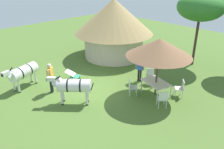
# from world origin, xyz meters

# --- Properties ---
(ground_plane) EXTENTS (36.00, 36.00, 0.00)m
(ground_plane) POSITION_xyz_m (0.00, 0.00, 0.00)
(ground_plane) COLOR #4D6D2D
(thatched_hut) EXTENTS (5.76, 5.76, 4.28)m
(thatched_hut) POSITION_xyz_m (-2.92, 4.74, 2.41)
(thatched_hut) COLOR beige
(thatched_hut) RESTS_ON ground_plane
(shade_umbrella) EXTENTS (3.29, 3.29, 3.08)m
(shade_umbrella) POSITION_xyz_m (2.90, 2.15, 2.63)
(shade_umbrella) COLOR brown
(shade_umbrella) RESTS_ON ground_plane
(patio_dining_table) EXTENTS (1.70, 1.34, 0.74)m
(patio_dining_table) POSITION_xyz_m (2.90, 2.15, 0.67)
(patio_dining_table) COLOR silver
(patio_dining_table) RESTS_ON ground_plane
(patio_chair_near_lawn) EXTENTS (0.61, 0.61, 0.90)m
(patio_chair_near_lawn) POSITION_xyz_m (2.03, 1.21, 0.52)
(patio_chair_near_lawn) COLOR white
(patio_chair_near_lawn) RESTS_ON ground_plane
(patio_chair_near_hut) EXTENTS (0.60, 0.61, 0.90)m
(patio_chair_near_hut) POSITION_xyz_m (3.89, 1.33, 0.52)
(patio_chair_near_hut) COLOR silver
(patio_chair_near_hut) RESTS_ON ground_plane
(patio_chair_west_end) EXTENTS (0.60, 0.61, 0.90)m
(patio_chair_west_end) POSITION_xyz_m (3.91, 2.95, 0.52)
(patio_chair_west_end) COLOR white
(patio_chair_west_end) RESTS_ON ground_plane
(patio_chair_east_end) EXTENTS (0.60, 0.61, 0.90)m
(patio_chair_east_end) POSITION_xyz_m (1.92, 2.98, 0.52)
(patio_chair_east_end) COLOR silver
(patio_chair_east_end) RESTS_ON ground_plane
(guest_beside_umbrella) EXTENTS (0.55, 0.28, 1.54)m
(guest_beside_umbrella) POSITION_xyz_m (1.28, 2.77, 0.93)
(guest_beside_umbrella) COLOR black
(guest_beside_umbrella) RESTS_ON ground_plane
(standing_watcher) EXTENTS (0.45, 0.48, 1.67)m
(standing_watcher) POSITION_xyz_m (-1.16, -1.69, 1.00)
(standing_watcher) COLOR black
(standing_watcher) RESTS_ON ground_plane
(striped_lounge_chair) EXTENTS (0.97, 0.91, 0.59)m
(striped_lounge_chair) POSITION_xyz_m (-1.65, 0.06, 0.25)
(striped_lounge_chair) COLOR #308E6B
(striped_lounge_chair) RESTS_ON ground_plane
(zebra_nearest_camera) EXTENTS (1.14, 2.24, 1.47)m
(zebra_nearest_camera) POSITION_xyz_m (-2.72, -2.50, 0.94)
(zebra_nearest_camera) COLOR silver
(zebra_nearest_camera) RESTS_ON ground_plane
(zebra_by_umbrella) EXTENTS (1.78, 1.75, 1.50)m
(zebra_by_umbrella) POSITION_xyz_m (0.59, -1.48, 0.96)
(zebra_by_umbrella) COLOR silver
(zebra_by_umbrella) RESTS_ON ground_plane
(acacia_tree_far_lawn) EXTENTS (3.03, 3.03, 4.85)m
(acacia_tree_far_lawn) POSITION_xyz_m (2.12, 7.57, 3.93)
(acacia_tree_far_lawn) COLOR #452C26
(acacia_tree_far_lawn) RESTS_ON ground_plane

